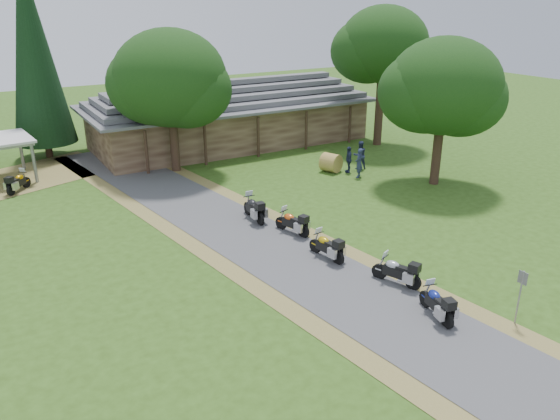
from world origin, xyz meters
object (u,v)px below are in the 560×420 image
motorcycle_row_c (327,245)px  motorcycle_carport_a (18,181)px  motorcycle_row_e (254,207)px  motorcycle_row_b (397,270)px  hay_bale (331,163)px  lodge (230,111)px  motorcycle_row_d (292,221)px  motorcycle_row_a (437,302)px

motorcycle_row_c → motorcycle_carport_a: size_ratio=1.00×
motorcycle_row_e → motorcycle_carport_a: motorcycle_row_e is taller
motorcycle_row_b → hay_bale: bearing=-47.5°
lodge → motorcycle_row_b: lodge is taller
motorcycle_row_b → motorcycle_row_d: size_ratio=1.01×
lodge → motorcycle_row_d: bearing=-106.3°
motorcycle_row_a → motorcycle_row_e: (-1.31, 11.23, 0.06)m
motorcycle_row_a → motorcycle_carport_a: 24.59m
motorcycle_row_b → motorcycle_row_d: (-0.93, 6.27, -0.00)m
motorcycle_row_d → motorcycle_row_e: motorcycle_row_e is taller
lodge → motorcycle_row_a: bearing=-99.8°
motorcycle_row_d → motorcycle_carport_a: size_ratio=1.01×
lodge → motorcycle_row_e: 15.93m
motorcycle_carport_a → motorcycle_row_b: bearing=-108.5°
motorcycle_row_c → motorcycle_row_b: bearing=-170.0°
motorcycle_row_c → hay_bale: bearing=-44.3°
motorcycle_row_d → lodge: bearing=-32.4°
motorcycle_row_b → motorcycle_row_e: motorcycle_row_e is taller
motorcycle_carport_a → hay_bale: bearing=-67.5°
lodge → hay_bale: bearing=-76.8°
motorcycle_row_c → motorcycle_row_d: 3.03m
motorcycle_row_a → motorcycle_row_b: bearing=4.8°
motorcycle_row_a → motorcycle_carport_a: motorcycle_carport_a is taller
motorcycle_row_e → motorcycle_row_b: bearing=-164.9°
motorcycle_row_d → motorcycle_row_e: 2.56m
lodge → motorcycle_row_b: (-4.09, -23.45, -1.82)m
motorcycle_row_c → motorcycle_row_d: bearing=-10.5°
motorcycle_row_b → hay_bale: size_ratio=1.54×
motorcycle_carport_a → hay_bale: motorcycle_carport_a is taller
motorcycle_row_b → motorcycle_row_e: size_ratio=0.93×
motorcycle_row_b → motorcycle_carport_a: 22.57m
motorcycle_row_d → hay_bale: (7.36, 7.18, -0.03)m
motorcycle_row_e → hay_bale: bearing=-55.8°
motorcycle_row_c → motorcycle_row_d: (0.13, 3.03, 0.00)m
motorcycle_row_c → hay_bale: 12.66m
lodge → motorcycle_row_c: size_ratio=11.74×
motorcycle_row_d → hay_bale: bearing=-61.8°
hay_bale → motorcycle_row_b: bearing=-115.6°
motorcycle_row_c → motorcycle_row_e: 5.51m
motorcycle_row_b → motorcycle_row_c: 3.41m
lodge → motorcycle_row_d: lodge is taller
motorcycle_row_e → hay_bale: motorcycle_row_e is taller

